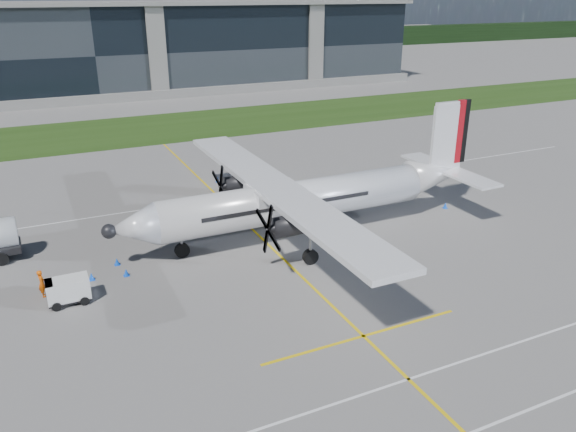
{
  "coord_description": "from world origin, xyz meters",
  "views": [
    {
      "loc": [
        -11.57,
        -27.43,
        17.26
      ],
      "look_at": [
        4.06,
        5.81,
        2.5
      ],
      "focal_mm": 35.0,
      "sensor_mm": 36.0,
      "label": 1
    }
  ],
  "objects": [
    {
      "name": "safety_cone_stbdwing",
      "position": [
        4.29,
        22.39,
        0.25
      ],
      "size": [
        0.36,
        0.36,
        0.5
      ],
      "primitive_type": "cone",
      "color": "blue",
      "rests_on": "ground"
    },
    {
      "name": "grass_strip",
      "position": [
        0.0,
        48.0,
        0.02
      ],
      "size": [
        400.0,
        18.0,
        0.04
      ],
      "primitive_type": "cube",
      "color": "#203D10",
      "rests_on": "ground"
    },
    {
      "name": "safety_cone_tail",
      "position": [
        19.64,
        7.36,
        0.25
      ],
      "size": [
        0.36,
        0.36,
        0.5
      ],
      "primitive_type": "cone",
      "color": "blue",
      "rests_on": "ground"
    },
    {
      "name": "turboprop_aircraft",
      "position": [
        6.55,
        7.6,
        4.57
      ],
      "size": [
        29.37,
        30.46,
        9.14
      ],
      "primitive_type": null,
      "color": "white",
      "rests_on": "ground"
    },
    {
      "name": "yellow_taxiway_centerline",
      "position": [
        3.0,
        10.0,
        0.01
      ],
      "size": [
        0.2,
        70.0,
        0.01
      ],
      "primitive_type": "cube",
      "color": "yellow",
      "rests_on": "ground"
    },
    {
      "name": "tree_line",
      "position": [
        0.0,
        140.0,
        3.0
      ],
      "size": [
        400.0,
        6.0,
        6.0
      ],
      "primitive_type": "cube",
      "color": "black",
      "rests_on": "ground"
    },
    {
      "name": "safety_cone_nose_port",
      "position": [
        -7.29,
        6.46,
        0.25
      ],
      "size": [
        0.36,
        0.36,
        0.5
      ],
      "primitive_type": "cone",
      "color": "blue",
      "rests_on": "ground"
    },
    {
      "name": "ground",
      "position": [
        0.0,
        40.0,
        0.0
      ],
      "size": [
        400.0,
        400.0,
        0.0
      ],
      "primitive_type": "plane",
      "color": "slate",
      "rests_on": "ground"
    },
    {
      "name": "safety_cone_fwd",
      "position": [
        -9.41,
        6.83,
        0.25
      ],
      "size": [
        0.36,
        0.36,
        0.5
      ],
      "primitive_type": "cone",
      "color": "blue",
      "rests_on": "ground"
    },
    {
      "name": "ground_crew_person",
      "position": [
        -12.32,
        5.94,
        1.0
      ],
      "size": [
        0.67,
        0.87,
        2.0
      ],
      "primitive_type": "imported",
      "rotation": [
        0.0,
        0.0,
        1.68
      ],
      "color": "#F25907",
      "rests_on": "ground"
    },
    {
      "name": "terminal_building",
      "position": [
        0.0,
        80.0,
        7.5
      ],
      "size": [
        120.0,
        20.0,
        15.0
      ],
      "primitive_type": "cube",
      "color": "black",
      "rests_on": "ground"
    },
    {
      "name": "safety_cone_nose_stbd",
      "position": [
        -7.57,
        8.32,
        0.25
      ],
      "size": [
        0.36,
        0.36,
        0.5
      ],
      "primitive_type": "cone",
      "color": "blue",
      "rests_on": "ground"
    },
    {
      "name": "baggage_tug",
      "position": [
        -10.95,
        4.48,
        0.77
      ],
      "size": [
        2.58,
        1.55,
        1.55
      ],
      "primitive_type": null,
      "color": "silver",
      "rests_on": "ground"
    }
  ]
}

